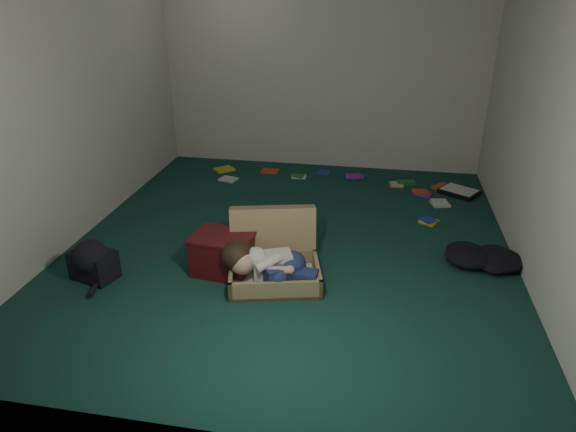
% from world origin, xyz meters
% --- Properties ---
extents(floor, '(4.50, 4.50, 0.00)m').
position_xyz_m(floor, '(0.00, 0.00, 0.00)').
color(floor, '#164036').
rests_on(floor, ground).
extents(wall_back, '(4.50, 0.00, 4.50)m').
position_xyz_m(wall_back, '(0.00, 2.25, 1.30)').
color(wall_back, silver).
rests_on(wall_back, ground).
extents(wall_front, '(4.50, 0.00, 4.50)m').
position_xyz_m(wall_front, '(0.00, -2.25, 1.30)').
color(wall_front, silver).
rests_on(wall_front, ground).
extents(wall_left, '(0.00, 4.50, 4.50)m').
position_xyz_m(wall_left, '(-2.00, 0.00, 1.30)').
color(wall_left, silver).
rests_on(wall_left, ground).
extents(wall_right, '(0.00, 4.50, 4.50)m').
position_xyz_m(wall_right, '(2.00, 0.00, 1.30)').
color(wall_right, silver).
rests_on(wall_right, ground).
extents(suitcase, '(0.87, 0.86, 0.53)m').
position_xyz_m(suitcase, '(-0.04, -0.57, 0.16)').
color(suitcase, '#9A8555').
rests_on(suitcase, floor).
extents(person, '(0.81, 0.40, 0.33)m').
position_xyz_m(person, '(-0.05, -0.76, 0.20)').
color(person, silver).
rests_on(person, suitcase).
extents(maroon_bin, '(0.53, 0.44, 0.34)m').
position_xyz_m(maroon_bin, '(-0.47, -0.60, 0.17)').
color(maroon_bin, '#4A0F10').
rests_on(maroon_bin, floor).
extents(backpack, '(0.52, 0.46, 0.26)m').
position_xyz_m(backpack, '(-1.49, -0.89, 0.13)').
color(backpack, black).
rests_on(backpack, floor).
extents(clothing_pile, '(0.56, 0.52, 0.14)m').
position_xyz_m(clothing_pile, '(1.70, -0.04, 0.07)').
color(clothing_pile, black).
rests_on(clothing_pile, floor).
extents(paper_tray, '(0.50, 0.47, 0.06)m').
position_xyz_m(paper_tray, '(1.70, 1.54, 0.03)').
color(paper_tray, black).
rests_on(paper_tray, floor).
extents(book_scatter, '(2.94, 1.50, 0.02)m').
position_xyz_m(book_scatter, '(0.43, 1.59, 0.01)').
color(book_scatter, gold).
rests_on(book_scatter, floor).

